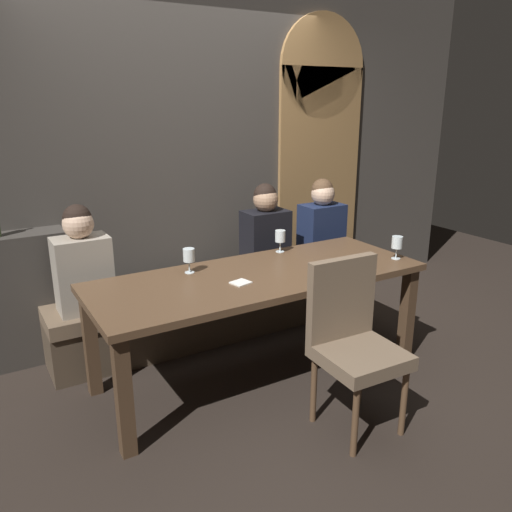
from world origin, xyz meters
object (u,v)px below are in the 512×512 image
Objects in this scene: wine_glass_far_right at (397,243)px; dessert_plate at (330,269)px; chair_near_side at (352,335)px; diner_redhead at (82,262)px; banquette_bench at (213,309)px; dining_table at (259,286)px; wine_glass_far_left at (280,237)px; wine_glass_near_right at (189,256)px; diner_bearded at (265,231)px; diner_far_end at (322,224)px.

dessert_plate is (-0.58, 0.02, -0.10)m from wine_glass_far_right.
diner_redhead reaches higher than chair_near_side.
banquette_bench is 13.16× the size of dessert_plate.
dining_table is 0.88× the size of banquette_bench.
wine_glass_far_left is at bearing 78.88° from chair_near_side.
dessert_plate is at bearing 64.87° from chair_near_side.
chair_near_side is (0.18, -1.42, 0.33)m from banquette_bench.
dining_table is 13.41× the size of wine_glass_near_right.
wine_glass_far_right is 1.00× the size of wine_glass_near_right.
banquette_bench is at bearing -177.96° from diner_bearded.
dessert_plate is at bearing -94.54° from diner_bearded.
dining_table is at bearing -138.85° from wine_glass_far_left.
dining_table is at bearing -146.60° from diner_far_end.
diner_bearded reaches higher than wine_glass_far_right.
wine_glass_near_right is (-0.77, -0.09, 0.00)m from wine_glass_far_left.
banquette_bench is 1.12m from diner_redhead.
diner_redhead is 0.99× the size of diner_far_end.
diner_far_end is at bearing 17.29° from wine_glass_near_right.
wine_glass_near_right is at bearing -151.67° from diner_bearded.
wine_glass_far_right is at bearing -24.54° from diner_redhead.
banquette_bench is at bearing 136.88° from wine_glass_far_left.
diner_bearded reaches higher than dining_table.
dessert_plate is (0.24, 0.52, 0.20)m from chair_near_side.
dessert_plate is at bearing -29.20° from wine_glass_near_right.
wine_glass_far_left is 0.86× the size of dessert_plate.
diner_far_end is 1.09m from dessert_plate.
chair_near_side is 5.98× the size of wine_glass_far_left.
diner_bearded reaches higher than diner_far_end.
banquette_bench is at bearing 1.57° from diner_redhead.
chair_near_side is 1.49m from diner_bearded.
chair_near_side reaches higher than dining_table.
dessert_plate is (0.42, -0.90, 0.53)m from banquette_bench.
wine_glass_far_left is (0.39, -0.36, 0.62)m from banquette_bench.
dessert_plate is (-0.62, -0.89, -0.04)m from diner_far_end.
wine_glass_far_right is 1.46m from wine_glass_near_right.
diner_redhead is at bearing 166.08° from wine_glass_far_left.
wine_glass_far_right reaches higher than banquette_bench.
dessert_plate is at bearing -25.87° from dining_table.
dining_table is 0.50m from wine_glass_near_right.
diner_far_end reaches higher than wine_glass_near_right.
wine_glass_far_left is 0.83m from wine_glass_far_right.
chair_near_side is 1.67m from diner_far_end.
diner_far_end is at bearing -0.57° from banquette_bench.
dessert_plate is (0.03, -0.54, -0.10)m from wine_glass_far_left.
chair_near_side reaches higher than banquette_bench.
wine_glass_near_right is at bearing 150.80° from dessert_plate.
dining_table is 2.99× the size of diner_far_end.
diner_bearded is (1.46, 0.04, 0.00)m from diner_redhead.
diner_far_end is at bearing 55.04° from dessert_plate.
diner_far_end is at bearing 28.09° from wine_glass_far_left.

